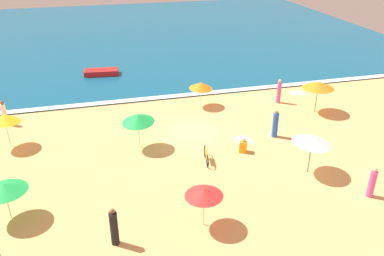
{
  "coord_description": "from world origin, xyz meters",
  "views": [
    {
      "loc": [
        -5.96,
        -22.91,
        12.2
      ],
      "look_at": [
        -0.23,
        -0.93,
        0.8
      ],
      "focal_mm": 37.68,
      "sensor_mm": 36.0,
      "label": 1
    }
  ],
  "objects_px": {
    "beach_umbrella_1": "(319,85)",
    "beachgoer_5": "(243,146)",
    "beach_umbrella_0": "(4,188)",
    "parked_bicycle": "(206,155)",
    "beach_umbrella_4": "(138,118)",
    "beach_umbrella_3": "(312,140)",
    "beach_umbrella_5": "(201,85)",
    "beachgoer_6": "(4,113)",
    "beachgoer_2": "(275,125)",
    "beach_umbrella_6": "(204,193)",
    "beach_umbrella_7": "(4,118)",
    "small_boat_0": "(101,72)",
    "beachgoer_0": "(114,228)",
    "beachgoer_1": "(279,91)",
    "beachgoer_4": "(372,183)"
  },
  "relations": [
    {
      "from": "beach_umbrella_1",
      "to": "beachgoer_5",
      "type": "relative_size",
      "value": 3.46
    },
    {
      "from": "beach_umbrella_0",
      "to": "parked_bicycle",
      "type": "height_order",
      "value": "beach_umbrella_0"
    },
    {
      "from": "beach_umbrella_4",
      "to": "beach_umbrella_0",
      "type": "bearing_deg",
      "value": -142.39
    },
    {
      "from": "beach_umbrella_3",
      "to": "beach_umbrella_5",
      "type": "distance_m",
      "value": 10.8
    },
    {
      "from": "beach_umbrella_0",
      "to": "beach_umbrella_1",
      "type": "height_order",
      "value": "beach_umbrella_1"
    },
    {
      "from": "beach_umbrella_1",
      "to": "beach_umbrella_4",
      "type": "distance_m",
      "value": 13.36
    },
    {
      "from": "beach_umbrella_1",
      "to": "beachgoer_6",
      "type": "bearing_deg",
      "value": 170.96
    },
    {
      "from": "parked_bicycle",
      "to": "beachgoer_2",
      "type": "distance_m",
      "value": 5.49
    },
    {
      "from": "beach_umbrella_0",
      "to": "beach_umbrella_4",
      "type": "xyz_separation_m",
      "value": [
        6.77,
        5.21,
        0.24
      ]
    },
    {
      "from": "beach_umbrella_6",
      "to": "parked_bicycle",
      "type": "xyz_separation_m",
      "value": [
        1.69,
        5.29,
        -1.39
      ]
    },
    {
      "from": "beach_umbrella_4",
      "to": "beach_umbrella_7",
      "type": "distance_m",
      "value": 8.03
    },
    {
      "from": "beach_umbrella_0",
      "to": "beach_umbrella_4",
      "type": "distance_m",
      "value": 8.54
    },
    {
      "from": "beach_umbrella_4",
      "to": "parked_bicycle",
      "type": "xyz_separation_m",
      "value": [
        3.49,
        -2.64,
        -1.57
      ]
    },
    {
      "from": "beachgoer_2",
      "to": "small_boat_0",
      "type": "relative_size",
      "value": 0.59
    },
    {
      "from": "beach_umbrella_4",
      "to": "beachgoer_0",
      "type": "bearing_deg",
      "value": -104.99
    },
    {
      "from": "beach_umbrella_1",
      "to": "beachgoer_1",
      "type": "height_order",
      "value": "beach_umbrella_1"
    },
    {
      "from": "beach_umbrella_3",
      "to": "beachgoer_6",
      "type": "bearing_deg",
      "value": 148.1
    },
    {
      "from": "beachgoer_4",
      "to": "small_boat_0",
      "type": "height_order",
      "value": "beachgoer_4"
    },
    {
      "from": "beachgoer_2",
      "to": "small_boat_0",
      "type": "bearing_deg",
      "value": 124.28
    },
    {
      "from": "beach_umbrella_6",
      "to": "beachgoer_6",
      "type": "xyz_separation_m",
      "value": [
        -10.25,
        13.44,
        -0.94
      ]
    },
    {
      "from": "beachgoer_2",
      "to": "beachgoer_4",
      "type": "distance_m",
      "value": 7.41
    },
    {
      "from": "beachgoer_2",
      "to": "beachgoer_5",
      "type": "relative_size",
      "value": 2.02
    },
    {
      "from": "beach_umbrella_0",
      "to": "beach_umbrella_6",
      "type": "height_order",
      "value": "beach_umbrella_6"
    },
    {
      "from": "beachgoer_1",
      "to": "beachgoer_4",
      "type": "xyz_separation_m",
      "value": [
        -0.82,
        -12.27,
        -0.14
      ]
    },
    {
      "from": "beach_umbrella_7",
      "to": "beachgoer_6",
      "type": "xyz_separation_m",
      "value": [
        -0.69,
        3.37,
        -1.09
      ]
    },
    {
      "from": "beach_umbrella_5",
      "to": "beachgoer_1",
      "type": "height_order",
      "value": "beach_umbrella_5"
    },
    {
      "from": "beachgoer_2",
      "to": "beach_umbrella_1",
      "type": "bearing_deg",
      "value": 32.0
    },
    {
      "from": "beach_umbrella_5",
      "to": "small_boat_0",
      "type": "xyz_separation_m",
      "value": [
        -6.88,
        8.95,
        -1.32
      ]
    },
    {
      "from": "beach_umbrella_3",
      "to": "small_boat_0",
      "type": "relative_size",
      "value": 0.81
    },
    {
      "from": "beach_umbrella_1",
      "to": "beachgoer_2",
      "type": "relative_size",
      "value": 1.71
    },
    {
      "from": "beachgoer_2",
      "to": "beachgoer_0",
      "type": "bearing_deg",
      "value": -145.76
    },
    {
      "from": "beach_umbrella_0",
      "to": "beachgoer_2",
      "type": "xyz_separation_m",
      "value": [
        15.41,
        4.43,
        -0.85
      ]
    },
    {
      "from": "beach_umbrella_4",
      "to": "beach_umbrella_7",
      "type": "xyz_separation_m",
      "value": [
        -7.75,
        2.13,
        -0.03
      ]
    },
    {
      "from": "beachgoer_1",
      "to": "beachgoer_6",
      "type": "xyz_separation_m",
      "value": [
        -19.77,
        1.19,
        -0.1
      ]
    },
    {
      "from": "beach_umbrella_1",
      "to": "parked_bicycle",
      "type": "bearing_deg",
      "value": -154.13
    },
    {
      "from": "beach_umbrella_1",
      "to": "beach_umbrella_3",
      "type": "height_order",
      "value": "beach_umbrella_1"
    },
    {
      "from": "parked_bicycle",
      "to": "beachgoer_0",
      "type": "xyz_separation_m",
      "value": [
        -5.67,
        -5.51,
        0.48
      ]
    },
    {
      "from": "beachgoer_1",
      "to": "beach_umbrella_1",
      "type": "bearing_deg",
      "value": -50.43
    },
    {
      "from": "beach_umbrella_1",
      "to": "beach_umbrella_7",
      "type": "height_order",
      "value": "beach_umbrella_1"
    },
    {
      "from": "beachgoer_1",
      "to": "small_boat_0",
      "type": "distance_m",
      "value": 16.16
    },
    {
      "from": "beach_umbrella_4",
      "to": "beachgoer_5",
      "type": "bearing_deg",
      "value": -19.71
    },
    {
      "from": "beachgoer_1",
      "to": "beachgoer_2",
      "type": "height_order",
      "value": "beachgoer_1"
    },
    {
      "from": "beach_umbrella_0",
      "to": "beach_umbrella_3",
      "type": "height_order",
      "value": "beach_umbrella_3"
    },
    {
      "from": "beach_umbrella_5",
      "to": "beachgoer_6",
      "type": "xyz_separation_m",
      "value": [
        -13.81,
        0.34,
        -0.83
      ]
    },
    {
      "from": "beach_umbrella_4",
      "to": "beachgoer_4",
      "type": "relative_size",
      "value": 1.67
    },
    {
      "from": "beach_umbrella_0",
      "to": "beachgoer_2",
      "type": "distance_m",
      "value": 16.05
    },
    {
      "from": "beach_umbrella_1",
      "to": "parked_bicycle",
      "type": "relative_size",
      "value": 1.73
    },
    {
      "from": "beach_umbrella_7",
      "to": "beachgoer_0",
      "type": "relative_size",
      "value": 1.45
    },
    {
      "from": "beachgoer_2",
      "to": "beachgoer_4",
      "type": "height_order",
      "value": "beachgoer_2"
    },
    {
      "from": "small_boat_0",
      "to": "beach_umbrella_0",
      "type": "bearing_deg",
      "value": -105.22
    }
  ]
}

